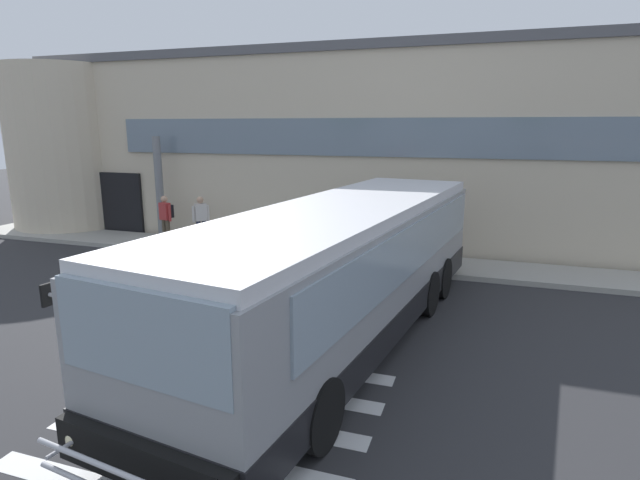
{
  "coord_description": "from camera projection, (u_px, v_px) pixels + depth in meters",
  "views": [
    {
      "loc": [
        5.47,
        -10.08,
        4.15
      ],
      "look_at": [
        1.74,
        1.07,
        1.5
      ],
      "focal_mm": 28.42,
      "sensor_mm": 36.0,
      "label": 1
    }
  ],
  "objects": [
    {
      "name": "bay_paint_stripes",
      "position": [
        223.0,
        415.0,
        7.43
      ],
      "size": [
        4.4,
        3.96,
        0.01
      ],
      "color": "silver",
      "rests_on": "ground"
    },
    {
      "name": "terminal_building",
      "position": [
        344.0,
        144.0,
        22.18
      ],
      "size": [
        24.79,
        13.8,
        6.77
      ],
      "color": "beige",
      "rests_on": "ground"
    },
    {
      "name": "boarding_curb",
      "position": [
        306.0,
        255.0,
        16.36
      ],
      "size": [
        26.99,
        2.0,
        0.15
      ],
      "primitive_type": "cube",
      "color": "#9E9B93",
      "rests_on": "ground"
    },
    {
      "name": "passenger_near_column",
      "position": [
        166.0,
        216.0,
        17.46
      ],
      "size": [
        0.57,
        0.45,
        1.68
      ],
      "color": "#4C4233",
      "rests_on": "boarding_curb"
    },
    {
      "name": "entry_support_column",
      "position": [
        159.0,
        188.0,
        18.31
      ],
      "size": [
        0.28,
        0.28,
        3.65
      ],
      "primitive_type": "cylinder",
      "color": "slate",
      "rests_on": "boarding_curb"
    },
    {
      "name": "bus_main_foreground",
      "position": [
        343.0,
        274.0,
        9.86
      ],
      "size": [
        4.4,
        11.18,
        2.7
      ],
      "color": "gray",
      "rests_on": "ground"
    },
    {
      "name": "passenger_by_doorway",
      "position": [
        201.0,
        218.0,
        17.25
      ],
      "size": [
        0.43,
        0.46,
        1.68
      ],
      "color": "#1E2338",
      "rests_on": "boarding_curb"
    },
    {
      "name": "ground_plane",
      "position": [
        236.0,
        307.0,
        11.94
      ],
      "size": [
        80.0,
        90.0,
        0.02
      ],
      "primitive_type": "cube",
      "color": "#2B2B2D",
      "rests_on": "ground"
    }
  ]
}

